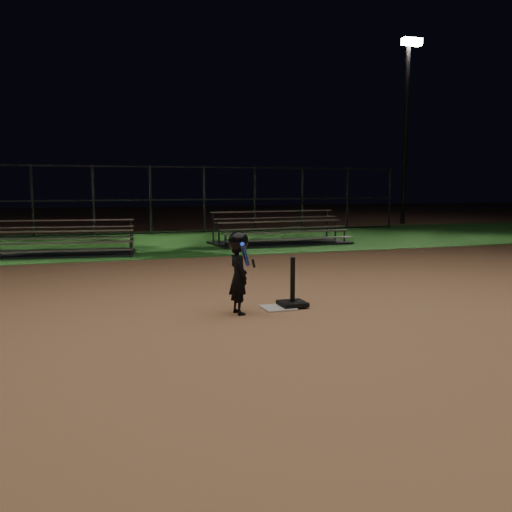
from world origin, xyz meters
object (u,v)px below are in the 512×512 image
(home_plate, at_px, (278,308))
(light_pole_right, at_px, (407,116))
(batting_tee, at_px, (293,297))
(bleacher_right, at_px, (280,237))
(child_batter, at_px, (239,270))
(bleacher_left, at_px, (63,248))

(home_plate, xyz_separation_m, light_pole_right, (12.00, 14.94, 4.93))
(batting_tee, relative_size, bleacher_right, 0.17)
(light_pole_right, bearing_deg, bleacher_right, -142.96)
(child_batter, distance_m, bleacher_right, 9.35)
(child_batter, xyz_separation_m, bleacher_left, (-2.39, 7.77, -0.43))
(child_batter, bearing_deg, bleacher_right, -32.03)
(bleacher_left, bearing_deg, light_pole_right, 33.97)
(bleacher_right, height_order, light_pole_right, light_pole_right)
(home_plate, bearing_deg, batting_tee, 5.36)
(bleacher_right, xyz_separation_m, light_pole_right, (8.74, 6.60, 4.74))
(light_pole_right, bearing_deg, bleacher_left, -154.05)
(child_batter, relative_size, bleacher_left, 0.30)
(bleacher_right, relative_size, light_pole_right, 0.50)
(bleacher_right, bearing_deg, light_pole_right, 33.87)
(home_plate, xyz_separation_m, batting_tee, (0.24, 0.02, 0.14))
(batting_tee, height_order, bleacher_left, bleacher_left)
(child_batter, bearing_deg, bleacher_left, 9.74)
(batting_tee, distance_m, child_batter, 1.00)
(batting_tee, bearing_deg, light_pole_right, 51.75)
(child_batter, xyz_separation_m, bleacher_right, (3.90, 8.48, -0.41))
(home_plate, height_order, batting_tee, batting_tee)
(bleacher_right, bearing_deg, home_plate, -114.51)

